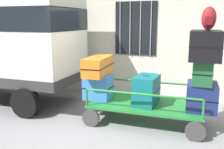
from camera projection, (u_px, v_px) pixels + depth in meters
name	position (u px, v px, depth m)	size (l,w,h in m)	color
ground_plane	(109.00, 122.00, 5.70)	(40.00, 40.00, 0.00)	gray
building_wall	(136.00, 11.00, 7.37)	(12.00, 0.38, 5.00)	beige
van	(2.00, 38.00, 6.91)	(4.26, 1.97, 2.87)	silver
luggage_cart	(146.00, 107.00, 5.62)	(2.50, 1.28, 0.43)	#1E722D
cart_railing	(147.00, 89.00, 5.54)	(2.39, 1.14, 0.39)	#1E722D
suitcase_left_bottom	(98.00, 87.00, 5.91)	(0.61, 0.49, 0.57)	#3372C6
suitcase_left_middle	(98.00, 66.00, 5.82)	(0.48, 1.07, 0.42)	orange
suitcase_midleft_bottom	(146.00, 90.00, 5.52)	(0.52, 0.75, 0.63)	#0F5960
suitcase_center_bottom	(202.00, 96.00, 5.19)	(0.61, 0.72, 0.56)	navy
suitcase_center_middle	(203.00, 71.00, 5.10)	(0.41, 0.82, 0.48)	#194C28
suitcase_center_top	(205.00, 45.00, 4.99)	(0.58, 1.06, 0.57)	black
backpack	(209.00, 18.00, 4.87)	(0.27, 0.22, 0.44)	maroon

